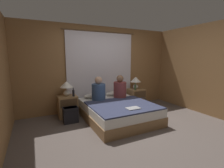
{
  "coord_description": "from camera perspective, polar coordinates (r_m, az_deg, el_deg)",
  "views": [
    {
      "loc": [
        -1.9,
        -2.89,
        1.57
      ],
      "look_at": [
        0.0,
        0.95,
        0.88
      ],
      "focal_mm": 26.0,
      "sensor_mm": 36.0,
      "label": 1
    }
  ],
  "objects": [
    {
      "name": "ground_plane",
      "position": [
        3.8,
        6.58,
        -15.28
      ],
      "size": [
        16.0,
        16.0,
        0.0
      ],
      "primitive_type": "plane",
      "color": "#564C47"
    },
    {
      "name": "wall_back",
      "position": [
        5.03,
        -4.07,
        5.51
      ],
      "size": [
        4.89,
        0.06,
        2.5
      ],
      "color": "olive",
      "rests_on": "ground_plane"
    },
    {
      "name": "wall_right",
      "position": [
        5.21,
        29.87,
        4.44
      ],
      "size": [
        0.06,
        3.56,
        2.5
      ],
      "color": "olive",
      "rests_on": "ground_plane"
    },
    {
      "name": "curtain_panel",
      "position": [
        4.98,
        -3.79,
        4.53
      ],
      "size": [
        2.3,
        0.02,
        2.34
      ],
      "color": "silver",
      "rests_on": "ground_plane"
    },
    {
      "name": "bed",
      "position": [
        4.25,
        1.78,
        -9.48
      ],
      "size": [
        1.59,
        1.96,
        0.43
      ],
      "color": "olive",
      "rests_on": "ground_plane"
    },
    {
      "name": "nightstand_left",
      "position": [
        4.55,
        -15.33,
        -7.54
      ],
      "size": [
        0.49,
        0.43,
        0.57
      ],
      "color": "#937047",
      "rests_on": "ground_plane"
    },
    {
      "name": "nightstand_right",
      "position": [
        5.4,
        8.49,
        -4.68
      ],
      "size": [
        0.49,
        0.43,
        0.57
      ],
      "color": "#937047",
      "rests_on": "ground_plane"
    },
    {
      "name": "lamp_left",
      "position": [
        4.47,
        -15.75,
        -0.65
      ],
      "size": [
        0.34,
        0.34,
        0.39
      ],
      "color": "silver",
      "rests_on": "nightstand_left"
    },
    {
      "name": "lamp_right",
      "position": [
        5.33,
        8.33,
        1.14
      ],
      "size": [
        0.34,
        0.34,
        0.39
      ],
      "color": "silver",
      "rests_on": "nightstand_right"
    },
    {
      "name": "pillow_left",
      "position": [
        4.74,
        -6.51,
        -4.08
      ],
      "size": [
        0.59,
        0.29,
        0.12
      ],
      "color": "silver",
      "rests_on": "bed"
    },
    {
      "name": "pillow_right",
      "position": [
        5.01,
        1.02,
        -3.29
      ],
      "size": [
        0.59,
        0.29,
        0.12
      ],
      "color": "silver",
      "rests_on": "bed"
    },
    {
      "name": "blanket_on_bed",
      "position": [
        3.95,
        3.69,
        -7.43
      ],
      "size": [
        1.53,
        1.36,
        0.03
      ],
      "color": "#2D334C",
      "rests_on": "bed"
    },
    {
      "name": "person_left_in_bed",
      "position": [
        4.38,
        -4.74,
        -2.43
      ],
      "size": [
        0.37,
        0.37,
        0.65
      ],
      "color": "#38517A",
      "rests_on": "bed"
    },
    {
      "name": "person_right_in_bed",
      "position": [
        4.65,
        2.8,
        -1.65
      ],
      "size": [
        0.36,
        0.36,
        0.66
      ],
      "color": "brown",
      "rests_on": "bed"
    },
    {
      "name": "beer_bottle_on_left_stand",
      "position": [
        4.37,
        -13.41,
        -3.11
      ],
      "size": [
        0.06,
        0.06,
        0.23
      ],
      "color": "black",
      "rests_on": "nightstand_left"
    },
    {
      "name": "beer_bottle_on_right_stand",
      "position": [
        5.15,
        8.17,
        -1.14
      ],
      "size": [
        0.06,
        0.06,
        0.22
      ],
      "color": "#2D4C28",
      "rests_on": "nightstand_right"
    },
    {
      "name": "laptop_on_bed",
      "position": [
        3.66,
        7.44,
        -8.46
      ],
      "size": [
        0.31,
        0.2,
        0.02
      ],
      "color": "#9EA0A5",
      "rests_on": "blanket_on_bed"
    },
    {
      "name": "backpack_on_floor",
      "position": [
        4.14,
        -14.38,
        -10.17
      ],
      "size": [
        0.35,
        0.23,
        0.39
      ],
      "color": "black",
      "rests_on": "ground_plane"
    },
    {
      "name": "handbag_on_floor",
      "position": [
        5.09,
        10.66,
        -7.55
      ],
      "size": [
        0.36,
        0.17,
        0.39
      ],
      "color": "#333D56",
      "rests_on": "ground_plane"
    }
  ]
}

